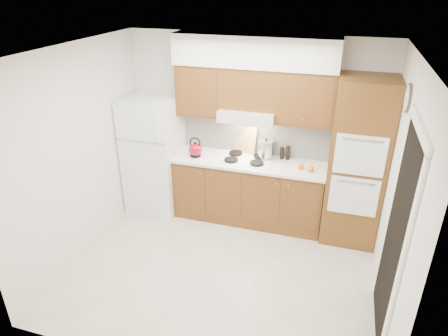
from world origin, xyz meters
name	(u,v)px	position (x,y,z in m)	size (l,w,h in m)	color
floor	(222,268)	(0.00, 0.00, 0.00)	(3.60, 3.60, 0.00)	#BAB5A3
ceiling	(222,52)	(0.00, 0.00, 2.60)	(3.60, 3.60, 0.00)	white
wall_back	(253,129)	(0.00, 1.50, 1.30)	(3.60, 0.02, 2.60)	silver
wall_left	(80,155)	(-1.80, 0.00, 1.30)	(0.02, 3.00, 2.60)	silver
wall_right	(398,198)	(1.80, 0.00, 1.30)	(0.02, 3.00, 2.60)	silver
fridge	(154,155)	(-1.41, 1.14, 0.86)	(0.75, 0.72, 1.72)	white
base_cabinets	(248,191)	(0.02, 1.20, 0.45)	(2.11, 0.60, 0.90)	brown
countertop	(249,162)	(0.03, 1.19, 0.92)	(2.13, 0.62, 0.04)	white
backsplash	(254,135)	(0.02, 1.49, 1.22)	(2.11, 0.03, 0.56)	white
oven_cabinet	(357,163)	(1.44, 1.18, 1.10)	(0.70, 0.65, 2.20)	brown
upper_cab_left	(201,90)	(-0.71, 1.33, 1.85)	(0.63, 0.33, 0.70)	brown
upper_cab_right	(306,98)	(0.72, 1.33, 1.85)	(0.73, 0.33, 0.70)	brown
range_hood	(248,115)	(-0.02, 1.27, 1.57)	(0.75, 0.45, 0.15)	silver
upper_cab_over_hood	(250,88)	(-0.02, 1.33, 1.92)	(0.75, 0.33, 0.55)	brown
soffit	(255,51)	(0.03, 1.32, 2.40)	(2.13, 0.36, 0.40)	silver
cooktop	(246,159)	(-0.02, 1.21, 0.95)	(0.74, 0.50, 0.01)	white
doorway	(395,240)	(1.79, -0.35, 1.05)	(0.02, 0.90, 2.10)	black
wall_clock	(408,98)	(1.79, 0.55, 2.15)	(0.30, 0.30, 0.02)	#3F3833
kettle	(195,150)	(-0.74, 1.11, 1.04)	(0.19, 0.19, 0.19)	maroon
cutting_board	(245,140)	(-0.10, 1.45, 1.14)	(0.34, 0.02, 0.45)	tan
stock_pot	(266,149)	(0.22, 1.34, 1.08)	(0.22, 0.22, 0.23)	#B9B8BD
condiment_a	(288,153)	(0.53, 1.39, 1.04)	(0.06, 0.06, 0.20)	black
condiment_b	(282,154)	(0.45, 1.39, 1.02)	(0.05, 0.05, 0.16)	black
condiment_c	(282,153)	(0.44, 1.41, 1.02)	(0.06, 0.06, 0.16)	black
orange_near	(311,169)	(0.88, 1.09, 0.98)	(0.08, 0.08, 0.08)	orange
orange_far	(300,166)	(0.74, 1.13, 0.98)	(0.08, 0.08, 0.08)	orange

